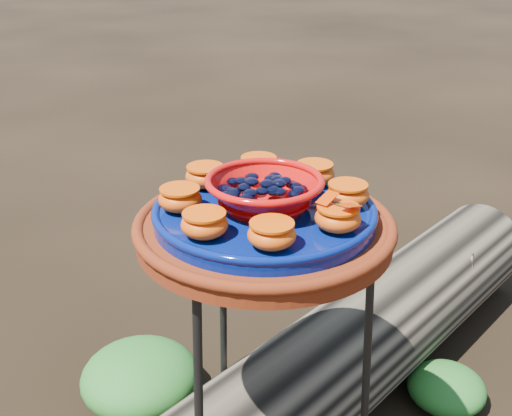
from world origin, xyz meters
name	(u,v)px	position (x,y,z in m)	size (l,w,h in m)	color
plant_stand	(263,391)	(0.00, 0.00, 0.35)	(0.44, 0.44, 0.70)	black
terracotta_saucer	(264,230)	(0.00, 0.00, 0.72)	(0.46, 0.46, 0.04)	maroon
cobalt_plate	(264,215)	(0.00, 0.00, 0.75)	(0.40, 0.40, 0.03)	#070F4B
red_bowl	(264,194)	(0.00, 0.00, 0.79)	(0.20, 0.20, 0.05)	red
glass_gems	(265,172)	(0.00, 0.00, 0.83)	(0.15, 0.15, 0.03)	black
orange_half_0	(338,218)	(0.07, -0.13, 0.78)	(0.08, 0.08, 0.04)	red
orange_half_1	(348,195)	(0.14, -0.06, 0.78)	(0.08, 0.08, 0.04)	red
orange_half_2	(315,174)	(0.14, 0.06, 0.78)	(0.08, 0.08, 0.04)	red
orange_half_3	(259,167)	(0.06, 0.14, 0.78)	(0.08, 0.08, 0.04)	red
orange_half_4	(205,176)	(-0.06, 0.14, 0.78)	(0.08, 0.08, 0.04)	red
orange_half_5	(180,199)	(-0.14, 0.06, 0.78)	(0.08, 0.08, 0.04)	red
orange_half_6	(204,225)	(-0.14, -0.06, 0.78)	(0.08, 0.08, 0.04)	red
orange_half_7	(272,235)	(-0.06, -0.14, 0.78)	(0.08, 0.08, 0.04)	red
butterfly	(339,203)	(0.07, -0.13, 0.81)	(0.08, 0.05, 0.01)	#CE3000
driftwood_log	(359,343)	(0.43, 0.27, 0.15)	(1.61, 0.42, 0.30)	black
foliage_right	(447,387)	(0.62, 0.11, 0.05)	(0.22, 0.22, 0.11)	#286024
foliage_back	(140,375)	(-0.14, 0.49, 0.08)	(0.33, 0.33, 0.16)	#286024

